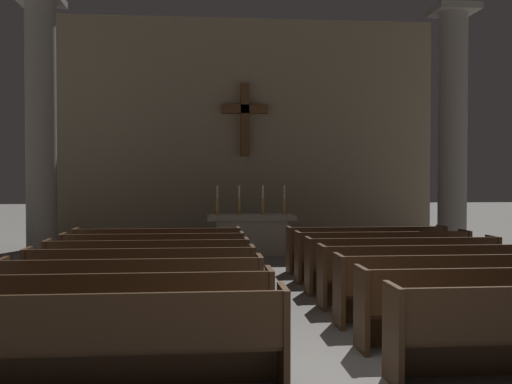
{
  "coord_description": "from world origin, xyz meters",
  "views": [
    {
      "loc": [
        -1.28,
        -5.54,
        1.95
      ],
      "look_at": [
        0.0,
        8.36,
        1.62
      ],
      "focal_mm": 42.61,
      "sensor_mm": 36.0,
      "label": 1
    }
  ],
  "objects": [
    {
      "name": "pew_right_row_7",
      "position": [
        2.13,
        6.65,
        0.48
      ],
      "size": [
        3.28,
        0.5,
        0.95
      ],
      "color": "#422B19",
      "rests_on": "ground"
    },
    {
      "name": "pew_left_row_3",
      "position": [
        -2.13,
        2.19,
        0.48
      ],
      "size": [
        3.28,
        0.5,
        0.95
      ],
      "color": "#422B19",
      "rests_on": "ground"
    },
    {
      "name": "column_right_second",
      "position": [
        4.99,
        9.08,
        3.01
      ],
      "size": [
        1.05,
        1.05,
        6.19
      ],
      "color": "gray",
      "rests_on": "ground"
    },
    {
      "name": "pew_left_row_2",
      "position": [
        -2.13,
        1.08,
        0.48
      ],
      "size": [
        3.28,
        0.5,
        0.95
      ],
      "color": "#422B19",
      "rests_on": "ground"
    },
    {
      "name": "candlestick_inner_right",
      "position": [
        0.3,
        9.72,
        1.25
      ],
      "size": [
        0.16,
        0.16,
        0.74
      ],
      "color": "#B79338",
      "rests_on": "altar"
    },
    {
      "name": "candlestick_inner_left",
      "position": [
        -0.3,
        9.72,
        1.25
      ],
      "size": [
        0.16,
        0.16,
        0.74
      ],
      "color": "#B79338",
      "rests_on": "altar"
    },
    {
      "name": "pew_right_row_3",
      "position": [
        2.13,
        2.19,
        0.48
      ],
      "size": [
        3.28,
        0.5,
        0.95
      ],
      "color": "#422B19",
      "rests_on": "ground"
    },
    {
      "name": "pew_left_row_1",
      "position": [
        -2.13,
        -0.04,
        0.48
      ],
      "size": [
        3.28,
        0.5,
        0.95
      ],
      "color": "#422B19",
      "rests_on": "ground"
    },
    {
      "name": "pew_right_row_2",
      "position": [
        2.13,
        1.08,
        0.48
      ],
      "size": [
        3.28,
        0.5,
        0.95
      ],
      "color": "#422B19",
      "rests_on": "ground"
    },
    {
      "name": "pew_left_row_6",
      "position": [
        -2.13,
        5.54,
        0.48
      ],
      "size": [
        3.28,
        0.5,
        0.95
      ],
      "color": "#422B19",
      "rests_on": "ground"
    },
    {
      "name": "pew_right_row_4",
      "position": [
        2.13,
        3.31,
        0.48
      ],
      "size": [
        3.28,
        0.5,
        0.95
      ],
      "color": "#422B19",
      "rests_on": "ground"
    },
    {
      "name": "apse_with_cross",
      "position": [
        0.0,
        12.1,
        3.28
      ],
      "size": [
        11.1,
        0.5,
        6.54
      ],
      "color": "gray",
      "rests_on": "ground"
    },
    {
      "name": "pew_left_row_7",
      "position": [
        -2.13,
        6.65,
        0.48
      ],
      "size": [
        3.28,
        0.5,
        0.95
      ],
      "color": "#422B19",
      "rests_on": "ground"
    },
    {
      "name": "pew_left_row_5",
      "position": [
        -2.13,
        4.42,
        0.48
      ],
      "size": [
        3.28,
        0.5,
        0.95
      ],
      "color": "#422B19",
      "rests_on": "ground"
    },
    {
      "name": "pew_right_row_5",
      "position": [
        2.13,
        4.42,
        0.48
      ],
      "size": [
        3.28,
        0.5,
        0.95
      ],
      "color": "#422B19",
      "rests_on": "ground"
    },
    {
      "name": "candlestick_outer_left",
      "position": [
        -0.85,
        9.72,
        1.25
      ],
      "size": [
        0.16,
        0.16,
        0.74
      ],
      "color": "#B79338",
      "rests_on": "altar"
    },
    {
      "name": "pew_left_row_4",
      "position": [
        -2.13,
        3.31,
        0.48
      ],
      "size": [
        3.28,
        0.5,
        0.95
      ],
      "color": "#422B19",
      "rests_on": "ground"
    },
    {
      "name": "column_left_second",
      "position": [
        -4.99,
        9.08,
        3.01
      ],
      "size": [
        1.05,
        1.05,
        6.19
      ],
      "color": "gray",
      "rests_on": "ground"
    },
    {
      "name": "altar",
      "position": [
        0.0,
        9.72,
        0.53
      ],
      "size": [
        2.2,
        0.9,
        1.01
      ],
      "color": "#A8A399",
      "rests_on": "ground"
    },
    {
      "name": "pew_right_row_6",
      "position": [
        2.13,
        5.54,
        0.48
      ],
      "size": [
        3.28,
        0.5,
        0.95
      ],
      "color": "#422B19",
      "rests_on": "ground"
    },
    {
      "name": "candlestick_outer_right",
      "position": [
        0.85,
        9.72,
        1.25
      ],
      "size": [
        0.16,
        0.16,
        0.74
      ],
      "color": "#B79338",
      "rests_on": "altar"
    }
  ]
}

